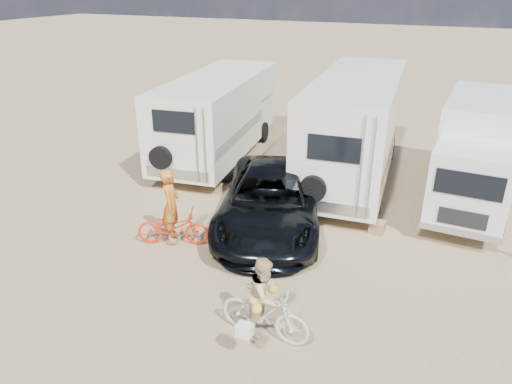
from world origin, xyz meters
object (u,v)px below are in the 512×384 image
at_px(rv_left, 219,118).
at_px(rv_main, 355,130).
at_px(rider_man, 172,211).
at_px(cooler, 303,234).
at_px(bike_man, 173,227).
at_px(bike_woman, 265,313).
at_px(crate, 377,227).
at_px(rider_woman, 265,303).
at_px(box_truck, 476,155).
at_px(dark_suv, 271,200).

bearing_deg(rv_left, rv_main, -8.66).
xyz_separation_m(rider_man, cooler, (3.09, 1.55, -0.77)).
xyz_separation_m(bike_man, cooler, (3.09, 1.55, -0.30)).
relative_size(bike_woman, crate, 4.63).
xyz_separation_m(rv_main, crate, (1.61, -3.59, -1.62)).
relative_size(rv_main, rider_man, 4.23).
bearing_deg(rider_woman, rv_main, 4.53).
distance_m(box_truck, rider_woman, 8.99).
bearing_deg(rv_left, crate, -35.56).
bearing_deg(rider_woman, bike_woman, 0.00).
distance_m(bike_woman, cooler, 3.95).
height_order(box_truck, bike_man, box_truck).
bearing_deg(rider_man, crate, -80.99).
distance_m(bike_woman, crate, 5.34).
bearing_deg(bike_woman, rider_woman, 0.00).
relative_size(box_truck, cooler, 12.67).
bearing_deg(bike_man, rider_man, -0.00).
relative_size(rider_man, rider_woman, 1.20).
distance_m(rv_left, cooler, 7.32).
xyz_separation_m(rv_left, rider_woman, (5.71, -8.89, -0.77)).
height_order(rider_man, rider_woman, rider_man).
distance_m(bike_man, crate, 5.62).
distance_m(rider_man, cooler, 3.54).
relative_size(rv_main, rv_left, 1.06).
relative_size(rv_main, rider_woman, 5.07).
relative_size(rv_left, box_truck, 1.20).
bearing_deg(crate, rider_woman, -103.22).
bearing_deg(rv_main, rider_man, -121.62).
distance_m(rv_left, crate, 7.98).
bearing_deg(crate, rider_man, -149.64).
xyz_separation_m(rv_left, bike_woman, (5.71, -8.89, -1.01)).
xyz_separation_m(bike_woman, cooler, (-0.53, 3.90, -0.36)).
bearing_deg(rider_man, box_truck, -71.53).
bearing_deg(dark_suv, rv_main, 57.50).
bearing_deg(rider_woman, cooler, 9.69).
xyz_separation_m(rv_main, dark_suv, (-1.25, -4.44, -0.97)).
bearing_deg(crate, bike_woman, -103.22).
bearing_deg(rider_man, rider_woman, -144.29).
bearing_deg(bike_man, cooler, -84.74).
distance_m(box_truck, cooler, 6.07).
xyz_separation_m(bike_woman, rider_man, (-3.62, 2.35, 0.41)).
bearing_deg(rv_left, rider_woman, -64.70).
bearing_deg(rider_woman, box_truck, -20.80).
distance_m(bike_man, rider_man, 0.47).
height_order(rv_main, rv_left, rv_main).
distance_m(rv_left, rider_woman, 10.60).
height_order(box_truck, cooler, box_truck).
bearing_deg(box_truck, rider_woman, -110.02).
xyz_separation_m(bike_man, crate, (4.84, 2.84, -0.34)).
bearing_deg(cooler, box_truck, 46.79).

